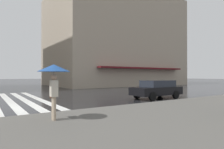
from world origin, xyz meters
The scene contains 4 objects.
ground_plane centered at (0.00, 0.00, 0.00)m, with size 220.00×220.00×0.00m, color black.
haussmann_block_corner centered at (20.72, -20.09, 9.95)m, with size 17.65×24.06×20.32m.
car_black centered at (-1.00, -9.52, 0.76)m, with size 1.85×4.10×1.41m.
pedestrian_with_floral_umbrella centered at (-4.66, -0.40, 1.85)m, with size 1.19×1.19×2.04m.
Camera 1 is at (-11.82, 1.77, 1.77)m, focal length 31.56 mm.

